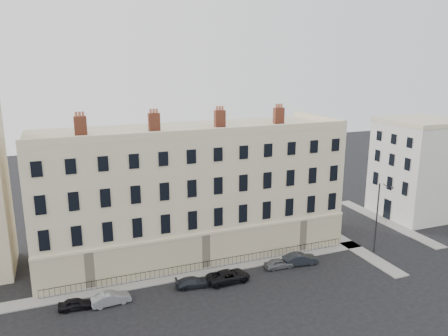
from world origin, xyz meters
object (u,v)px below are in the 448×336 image
(car_b, at_px, (111,298))
(car_d, at_px, (228,276))
(car_c, at_px, (193,282))
(car_a, at_px, (76,304))
(car_f, at_px, (300,259))
(car_e, at_px, (279,263))
(streetlamp, at_px, (378,215))

(car_b, height_order, car_d, car_d)
(car_c, xyz_separation_m, car_d, (3.81, -0.32, 0.12))
(car_a, xyz_separation_m, car_f, (24.50, 0.37, 0.12))
(car_c, bearing_deg, car_f, -81.69)
(car_d, relative_size, car_e, 1.41)
(car_b, xyz_separation_m, car_e, (18.62, 0.79, -0.05))
(car_d, xyz_separation_m, car_e, (6.47, 0.86, -0.08))
(car_a, xyz_separation_m, car_b, (3.18, -0.31, 0.07))
(car_e, xyz_separation_m, car_f, (2.71, -0.11, 0.10))
(car_a, xyz_separation_m, streetlamp, (34.78, -0.05, 4.28))
(car_e, relative_size, streetlamp, 0.38)
(car_c, relative_size, car_f, 0.90)
(car_b, relative_size, streetlamp, 0.43)
(car_e, height_order, car_f, car_f)
(car_f, bearing_deg, streetlamp, -85.50)
(car_c, height_order, car_f, car_f)
(car_e, bearing_deg, car_c, 96.69)
(car_d, xyz_separation_m, car_f, (9.18, 0.75, 0.02))
(car_c, relative_size, car_e, 1.10)
(car_c, relative_size, car_d, 0.79)
(car_c, bearing_deg, car_e, -80.59)
(car_f, bearing_deg, car_a, 97.70)
(car_d, height_order, car_e, car_d)
(car_b, xyz_separation_m, car_d, (12.15, -0.06, 0.03))
(car_b, bearing_deg, car_a, 79.37)
(car_b, relative_size, car_d, 0.80)
(car_f, relative_size, streetlamp, 0.47)
(car_f, height_order, streetlamp, streetlamp)
(car_c, distance_m, streetlamp, 23.66)
(streetlamp, bearing_deg, car_b, -158.02)
(car_b, bearing_deg, car_f, -93.14)
(car_a, relative_size, car_f, 0.79)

